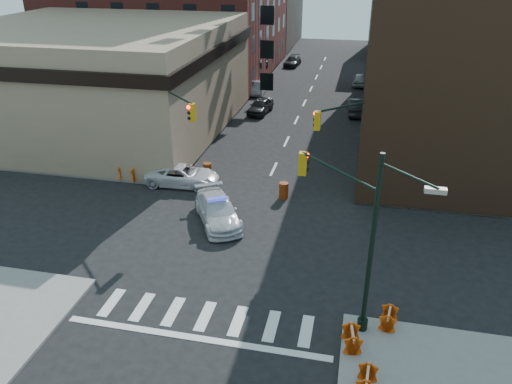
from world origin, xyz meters
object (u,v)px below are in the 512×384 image
at_px(pedestrian_a, 164,167).
at_px(parked_car_enear, 357,106).
at_px(pickup, 182,175).
at_px(barricade_nw_a, 129,173).
at_px(police_car, 218,211).
at_px(barrel_bank, 207,170).
at_px(parked_car_wnear, 260,106).
at_px(barrel_road, 284,191).
at_px(parked_car_wfar, 259,88).
at_px(barricade_se_a, 388,319).
at_px(pedestrian_b, 129,149).

bearing_deg(pedestrian_a, parked_car_enear, 92.81).
bearing_deg(pickup, barricade_nw_a, 92.48).
relative_size(police_car, barrel_bank, 4.86).
distance_m(parked_car_wnear, barrel_bank, 15.84).
bearing_deg(barrel_road, parked_car_enear, 78.48).
xyz_separation_m(parked_car_wfar, barricade_se_a, (13.37, -36.51, -0.10)).
relative_size(police_car, parked_car_wnear, 1.20).
distance_m(parked_car_wfar, barricade_se_a, 38.88).
relative_size(police_car, parked_car_wfar, 1.29).
height_order(police_car, barricade_nw_a, police_car).
relative_size(pickup, barricade_se_a, 4.71).
bearing_deg(barricade_nw_a, barricade_se_a, -26.50).
distance_m(pickup, pedestrian_a, 1.58).
bearing_deg(pedestrian_b, police_car, -60.55).
xyz_separation_m(pickup, parked_car_enear, (11.14, 19.16, 0.07)).
relative_size(parked_car_wnear, barrel_road, 3.95).
height_order(police_car, parked_car_wnear, police_car).
distance_m(police_car, parked_car_wnear, 22.03).
height_order(pedestrian_a, barrel_road, pedestrian_a).
distance_m(pedestrian_b, barrel_bank, 6.77).
bearing_deg(pedestrian_b, barrel_road, -37.07).
bearing_deg(barrel_bank, pickup, -128.48).
distance_m(parked_car_enear, barrel_bank, 20.12).
bearing_deg(barricade_se_a, barricade_nw_a, 64.21).
distance_m(pickup, barrel_road, 7.14).
bearing_deg(pedestrian_a, barrel_road, 30.48).
xyz_separation_m(pedestrian_a, barricade_nw_a, (-2.33, -0.72, -0.38)).
bearing_deg(parked_car_enear, pedestrian_b, 40.73).
bearing_deg(parked_car_wnear, parked_car_wfar, 110.31).
bearing_deg(police_car, parked_car_wnear, 66.33).
xyz_separation_m(police_car, barricade_nw_a, (-7.63, 4.18, -0.08)).
relative_size(parked_car_enear, barrel_bank, 4.43).
bearing_deg(barricade_se_a, parked_car_wnear, 29.73).
distance_m(parked_car_wnear, parked_car_enear, 9.48).
bearing_deg(barricade_nw_a, parked_car_enear, 59.80).
bearing_deg(parked_car_wnear, barrel_bank, -84.87).
relative_size(pedestrian_a, barricade_nw_a, 1.30).
relative_size(barrel_road, barricade_se_a, 1.01).
xyz_separation_m(parked_car_enear, pedestrian_a, (-12.63, -18.76, 0.27)).
relative_size(pickup, pedestrian_b, 2.65).
bearing_deg(parked_car_wnear, barricade_se_a, -61.23).
bearing_deg(barrel_bank, parked_car_wfar, 92.86).
xyz_separation_m(parked_car_wnear, pedestrian_b, (-7.14, -14.48, 0.37)).
bearing_deg(barrel_bank, parked_car_enear, 60.68).
distance_m(police_car, parked_car_wfar, 29.32).
bearing_deg(pedestrian_a, parked_car_wfar, 122.91).
bearing_deg(pedestrian_b, parked_car_enear, 23.23).
bearing_deg(barrel_road, barricade_se_a, -60.70).
bearing_deg(barricade_se_a, barrel_road, 37.33).
bearing_deg(police_car, pickup, 101.40).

